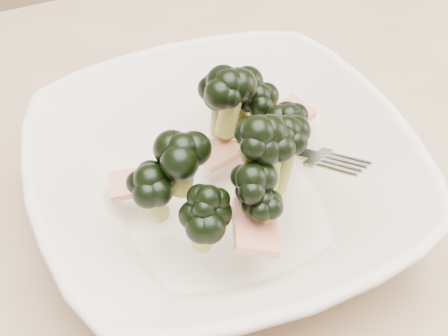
{
  "coord_description": "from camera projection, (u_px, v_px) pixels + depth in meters",
  "views": [
    {
      "loc": [
        -0.23,
        -0.27,
        1.13
      ],
      "look_at": [
        -0.1,
        0.02,
        0.8
      ],
      "focal_mm": 50.0,
      "sensor_mm": 36.0,
      "label": 1
    }
  ],
  "objects": [
    {
      "name": "dining_table",
      "position": [
        334.0,
        264.0,
        0.59
      ],
      "size": [
        1.2,
        0.8,
        0.75
      ],
      "color": "tan",
      "rests_on": "ground"
    },
    {
      "name": "broccoli_dish",
      "position": [
        226.0,
        177.0,
        0.47
      ],
      "size": [
        0.3,
        0.3,
        0.13
      ],
      "color": "beige",
      "rests_on": "dining_table"
    }
  ]
}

